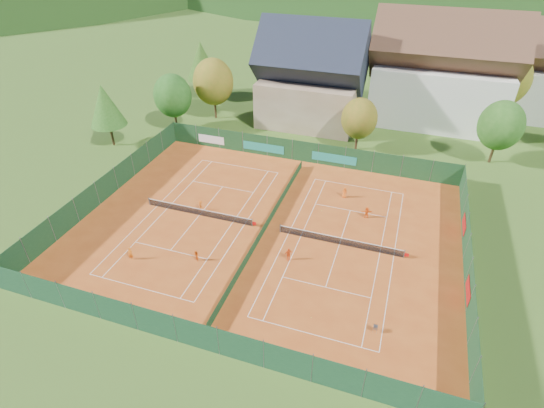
% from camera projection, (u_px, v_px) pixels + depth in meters
% --- Properties ---
extents(ground, '(600.00, 600.00, 0.00)m').
position_uv_depth(ground, '(266.00, 229.00, 45.72)').
color(ground, '#35581B').
rests_on(ground, ground).
extents(clay_pad, '(40.00, 32.00, 0.01)m').
position_uv_depth(clay_pad, '(266.00, 229.00, 45.70)').
color(clay_pad, '#B34C1A').
rests_on(clay_pad, ground).
extents(court_markings_left, '(11.03, 23.83, 0.00)m').
position_uv_depth(court_markings_left, '(199.00, 215.00, 47.82)').
color(court_markings_left, white).
rests_on(court_markings_left, ground).
extents(court_markings_right, '(11.03, 23.83, 0.00)m').
position_uv_depth(court_markings_right, '(339.00, 244.00, 43.58)').
color(court_markings_right, white).
rests_on(court_markings_right, ground).
extents(tennis_net_left, '(13.30, 0.10, 1.02)m').
position_uv_depth(tennis_net_left, '(200.00, 212.00, 47.50)').
color(tennis_net_left, '#59595B').
rests_on(tennis_net_left, ground).
extents(tennis_net_right, '(13.30, 0.10, 1.02)m').
position_uv_depth(tennis_net_right, '(341.00, 241.00, 43.26)').
color(tennis_net_right, '#59595B').
rests_on(tennis_net_right, ground).
extents(court_divider, '(0.03, 28.80, 1.00)m').
position_uv_depth(court_divider, '(266.00, 225.00, 45.42)').
color(court_divider, '#14371C').
rests_on(court_divider, ground).
extents(fence_north, '(40.00, 0.10, 3.00)m').
position_uv_depth(fence_north, '(302.00, 152.00, 57.50)').
color(fence_north, '#153C1D').
rests_on(fence_north, ground).
extents(fence_south, '(40.00, 0.04, 3.00)m').
position_uv_depth(fence_south, '(196.00, 335.00, 32.35)').
color(fence_south, '#163D24').
rests_on(fence_south, ground).
extents(fence_west, '(0.04, 32.00, 3.00)m').
position_uv_depth(fence_west, '(107.00, 186.00, 50.15)').
color(fence_west, '#153A1E').
rests_on(fence_west, ground).
extents(fence_east, '(0.09, 32.00, 3.00)m').
position_uv_depth(fence_east, '(468.00, 258.00, 39.62)').
color(fence_east, '#163D1F').
rests_on(fence_east, ground).
extents(chalet, '(16.20, 12.00, 16.00)m').
position_uv_depth(chalet, '(311.00, 80.00, 66.21)').
color(chalet, tan).
rests_on(chalet, ground).
extents(hotel_block_a, '(21.60, 11.00, 17.25)m').
position_uv_depth(hotel_block_a, '(440.00, 76.00, 65.44)').
color(hotel_block_a, silver).
rests_on(hotel_block_a, ground).
extents(hotel_block_b, '(17.28, 10.00, 15.50)m').
position_uv_depth(hotel_block_b, '(531.00, 75.00, 68.42)').
color(hotel_block_b, silver).
rests_on(hotel_block_b, ground).
extents(tree_west_front, '(5.72, 5.72, 8.69)m').
position_uv_depth(tree_west_front, '(173.00, 96.00, 64.12)').
color(tree_west_front, '#443018').
rests_on(tree_west_front, ground).
extents(tree_west_mid, '(6.44, 6.44, 9.78)m').
position_uv_depth(tree_west_mid, '(213.00, 82.00, 67.37)').
color(tree_west_mid, '#472E19').
rests_on(tree_west_mid, ground).
extents(tree_west_back, '(5.60, 5.60, 10.00)m').
position_uv_depth(tree_west_back, '(202.00, 61.00, 74.83)').
color(tree_west_back, '#492D1A').
rests_on(tree_west_back, ground).
extents(tree_center, '(5.01, 5.01, 7.60)m').
position_uv_depth(tree_center, '(359.00, 118.00, 58.65)').
color(tree_center, '#422717').
rests_on(tree_center, ground).
extents(tree_east_front, '(5.72, 5.72, 8.69)m').
position_uv_depth(tree_east_front, '(501.00, 125.00, 55.07)').
color(tree_east_front, '#412E17').
rests_on(tree_east_front, ground).
extents(tree_west_side, '(5.04, 5.04, 9.00)m').
position_uv_depth(tree_west_side, '(105.00, 105.00, 59.07)').
color(tree_west_side, '#412E17').
rests_on(tree_west_side, ground).
extents(tree_east_back, '(7.15, 7.15, 10.86)m').
position_uv_depth(tree_east_back, '(507.00, 79.00, 66.28)').
color(tree_east_back, '#463019').
rests_on(tree_east_back, ground).
extents(mountain_backdrop, '(820.00, 530.00, 242.00)m').
position_uv_depth(mountain_backdrop, '(448.00, 57.00, 243.04)').
color(mountain_backdrop, black).
rests_on(mountain_backdrop, ground).
extents(ball_hopper, '(0.34, 0.34, 0.80)m').
position_uv_depth(ball_hopper, '(375.00, 327.00, 34.15)').
color(ball_hopper, slate).
rests_on(ball_hopper, ground).
extents(loose_ball_0, '(0.07, 0.07, 0.07)m').
position_uv_depth(loose_ball_0, '(170.00, 250.00, 42.86)').
color(loose_ball_0, '#CCD833').
rests_on(loose_ball_0, ground).
extents(loose_ball_1, '(0.07, 0.07, 0.07)m').
position_uv_depth(loose_ball_1, '(311.00, 318.00, 35.65)').
color(loose_ball_1, '#CCD833').
rests_on(loose_ball_1, ground).
extents(loose_ball_2, '(0.07, 0.07, 0.07)m').
position_uv_depth(loose_ball_2, '(321.00, 211.00, 48.52)').
color(loose_ball_2, '#CCD833').
rests_on(loose_ball_2, ground).
extents(loose_ball_3, '(0.07, 0.07, 0.07)m').
position_uv_depth(loose_ball_3, '(264.00, 181.00, 53.97)').
color(loose_ball_3, '#CCD833').
rests_on(loose_ball_3, ground).
extents(player_left_near, '(0.59, 0.46, 1.43)m').
position_uv_depth(player_left_near, '(130.00, 254.00, 41.31)').
color(player_left_near, orange).
rests_on(player_left_near, ground).
extents(player_left_mid, '(0.76, 0.73, 1.23)m').
position_uv_depth(player_left_mid, '(196.00, 256.00, 41.18)').
color(player_left_mid, orange).
rests_on(player_left_mid, ground).
extents(player_left_far, '(0.92, 0.77, 1.23)m').
position_uv_depth(player_left_far, '(201.00, 205.00, 48.35)').
color(player_left_far, '#D85A13').
rests_on(player_left_far, ground).
extents(player_right_near, '(0.88, 0.79, 1.44)m').
position_uv_depth(player_right_near, '(288.00, 254.00, 41.26)').
color(player_right_near, '#EE4E15').
rests_on(player_right_near, ground).
extents(player_right_far_a, '(0.74, 0.56, 1.37)m').
position_uv_depth(player_right_far_a, '(345.00, 193.00, 50.47)').
color(player_right_far_a, orange).
rests_on(player_right_far_a, ground).
extents(player_right_far_b, '(1.36, 0.82, 1.39)m').
position_uv_depth(player_right_far_b, '(367.00, 213.00, 47.06)').
color(player_right_far_b, orange).
rests_on(player_right_far_b, ground).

